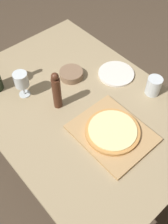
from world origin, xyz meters
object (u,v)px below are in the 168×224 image
object	(u,v)px
pizza	(112,131)
wine_glass	(21,80)
small_bowl	(71,74)
pepper_mill	(57,91)

from	to	relation	value
pizza	wine_glass	bearing A→B (deg)	109.18
wine_glass	small_bowl	bearing A→B (deg)	-12.96
pizza	pepper_mill	size ratio (longest dim) A/B	1.15
wine_glass	pepper_mill	bearing A→B (deg)	-63.74
pepper_mill	pizza	bearing A→B (deg)	-75.22
small_bowl	pepper_mill	bearing A→B (deg)	-147.80
pizza	small_bowl	world-z (taller)	same
pizza	wine_glass	xyz separation A→B (m)	(-0.18, 0.51, 0.08)
pizza	wine_glass	size ratio (longest dim) A/B	1.74
small_bowl	wine_glass	bearing A→B (deg)	167.04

